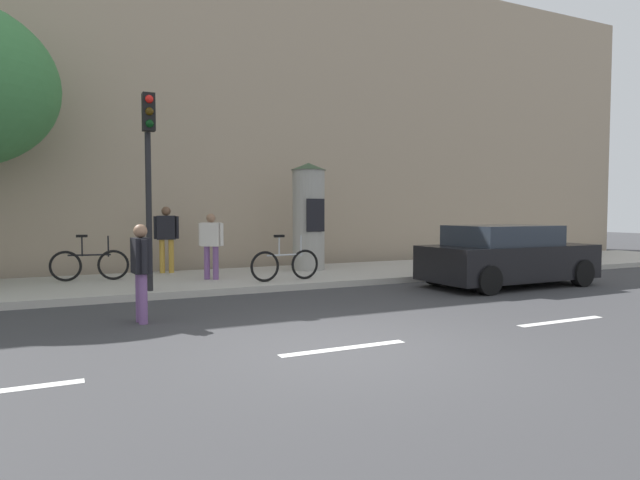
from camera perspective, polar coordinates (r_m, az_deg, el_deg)
ground_plane at (r=7.13m, az=2.58°, el=-11.43°), size 80.00×80.00×0.00m
sidewalk_curb at (r=13.60m, az=-11.52°, el=-4.25°), size 36.00×4.00×0.15m
lane_markings at (r=7.13m, az=2.58°, el=-11.40°), size 25.80×0.16×0.01m
building_backdrop at (r=18.64m, az=-15.50°, el=12.37°), size 36.00×5.00×9.69m
traffic_light at (r=11.49m, az=-17.71°, el=8.25°), size 0.24×0.45×3.99m
poster_column at (r=15.08m, az=-1.22°, el=2.58°), size 0.99×0.99×3.00m
pedestrian_near_pole at (r=9.03m, az=-18.47°, el=-2.61°), size 0.28×0.59×1.58m
pedestrian_in_dark_shirt at (r=14.84m, az=-15.99°, el=0.67°), size 0.63×0.36×1.77m
pedestrian_with_backpack at (r=13.18m, az=-11.45°, el=-0.02°), size 0.53×0.52×1.59m
bicycle_leaning at (r=13.82m, az=-23.26°, el=-2.38°), size 1.76×0.35×1.09m
bicycle_upright at (r=12.76m, az=-3.71°, el=-2.57°), size 1.77×0.17×1.09m
parked_car_silver at (r=13.62m, az=19.23°, el=-1.65°), size 4.30×2.05×1.46m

